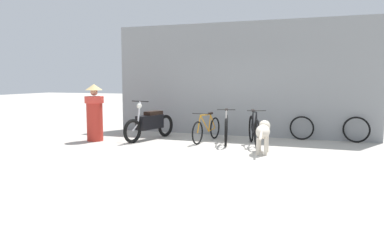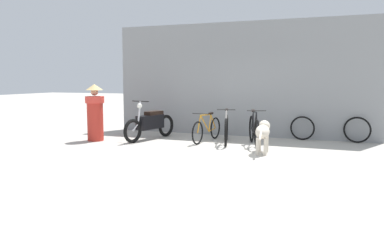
% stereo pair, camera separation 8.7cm
% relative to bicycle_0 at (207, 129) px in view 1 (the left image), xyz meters
% --- Properties ---
extents(ground_plane, '(60.00, 60.00, 0.00)m').
position_rel_bicycle_0_xyz_m(ground_plane, '(0.57, -1.55, -0.33)').
color(ground_plane, '#ADA89E').
extents(shop_wall_back, '(7.72, 0.20, 3.31)m').
position_rel_bicycle_0_xyz_m(shop_wall_back, '(0.57, 1.38, 1.33)').
color(shop_wall_back, gray).
rests_on(shop_wall_back, ground).
extents(bicycle_0, '(0.46, 1.68, 0.79)m').
position_rel_bicycle_0_xyz_m(bicycle_0, '(0.00, 0.00, 0.00)').
color(bicycle_0, black).
rests_on(bicycle_0, ground).
extents(bicycle_1, '(0.53, 1.67, 0.92)m').
position_rel_bicycle_0_xyz_m(bicycle_1, '(0.56, -0.08, 0.04)').
color(bicycle_1, black).
rests_on(bicycle_1, ground).
extents(bicycle_2, '(0.63, 1.60, 0.92)m').
position_rel_bicycle_0_xyz_m(bicycle_2, '(1.29, -0.13, 0.05)').
color(bicycle_2, black).
rests_on(bicycle_2, ground).
extents(motorcycle, '(0.69, 1.97, 1.09)m').
position_rel_bicycle_0_xyz_m(motorcycle, '(-1.57, -0.24, 0.12)').
color(motorcycle, black).
rests_on(motorcycle, ground).
extents(stray_dog, '(0.35, 1.16, 0.71)m').
position_rel_bicycle_0_xyz_m(stray_dog, '(1.67, -1.06, 0.16)').
color(stray_dog, beige).
rests_on(stray_dog, ground).
extents(person_in_robes, '(0.71, 0.71, 1.53)m').
position_rel_bicycle_0_xyz_m(person_in_robes, '(-2.89, -0.90, 0.46)').
color(person_in_robes, '#B72D23').
rests_on(person_in_robes, ground).
extents(spare_tire_left, '(0.68, 0.21, 0.69)m').
position_rel_bicycle_0_xyz_m(spare_tire_left, '(3.76, 1.13, 0.02)').
color(spare_tire_left, black).
rests_on(spare_tire_left, ground).
extents(spare_tire_right, '(0.66, 0.10, 0.66)m').
position_rel_bicycle_0_xyz_m(spare_tire_right, '(2.38, 1.13, 0.00)').
color(spare_tire_right, black).
rests_on(spare_tire_right, ground).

